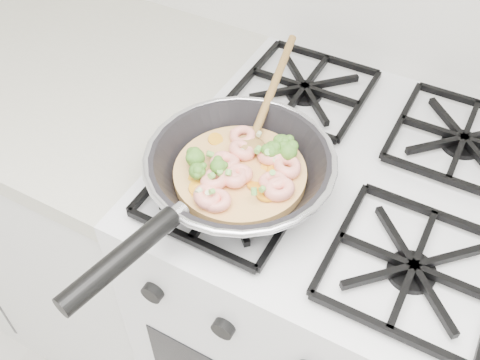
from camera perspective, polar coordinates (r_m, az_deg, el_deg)
The scene contains 3 objects.
stove at distance 1.28m, azimuth 8.41°, elevation -12.80°, with size 0.60×0.60×0.92m.
counter_left at distance 1.59m, azimuth -18.99°, elevation -0.36°, with size 1.00×0.60×0.90m.
skillet at distance 0.84m, azimuth -0.18°, elevation 1.08°, with size 0.30×0.62×0.10m.
Camera 1 is at (0.14, 1.05, 1.56)m, focal length 40.96 mm.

